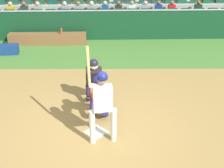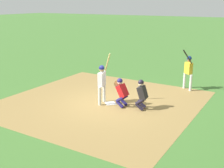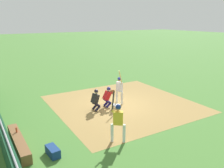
{
  "view_description": "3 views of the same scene",
  "coord_description": "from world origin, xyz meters",
  "views": [
    {
      "loc": [
        -0.19,
        6.61,
        4.64
      ],
      "look_at": [
        -0.4,
        -0.72,
        0.93
      ],
      "focal_mm": 53.9,
      "sensor_mm": 36.0,
      "label": 1
    },
    {
      "loc": [
        -10.41,
        -6.03,
        4.38
      ],
      "look_at": [
        -0.24,
        -0.22,
        1.01
      ],
      "focal_mm": 45.83,
      "sensor_mm": 36.0,
      "label": 2
    },
    {
      "loc": [
        11.47,
        -7.44,
        5.23
      ],
      "look_at": [
        -0.42,
        -0.05,
        1.29
      ],
      "focal_mm": 37.24,
      "sensor_mm": 36.0,
      "label": 3
    }
  ],
  "objects": [
    {
      "name": "ground_plane",
      "position": [
        0.0,
        0.0,
        0.0
      ],
      "size": [
        160.0,
        160.0,
        0.0
      ],
      "primitive_type": "plane",
      "color": "#457832"
    },
    {
      "name": "infield_dirt_patch",
      "position": [
        0.0,
        0.5,
        0.0
      ],
      "size": [
        8.47,
        8.53,
        0.01
      ],
      "primitive_type": "cube",
      "rotation": [
        0.0,
        0.0,
        -0.02
      ],
      "color": "#9D7C45",
      "rests_on": "ground_plane"
    },
    {
      "name": "home_plate_marker",
      "position": [
        0.0,
        0.0,
        0.02
      ],
      "size": [
        0.62,
        0.62,
        0.02
      ],
      "primitive_type": "cube",
      "rotation": [
        0.0,
        0.0,
        0.79
      ],
      "color": "white",
      "rests_on": "infield_dirt_patch"
    },
    {
      "name": "batter_at_plate",
      "position": [
        -0.15,
        0.34,
        1.08
      ],
      "size": [
        0.65,
        0.41,
        2.24
      ],
      "color": "silver",
      "rests_on": "ground_plane"
    },
    {
      "name": "catcher_crouching",
      "position": [
        -0.06,
        -0.58,
        0.71
      ],
      "size": [
        0.48,
        0.71,
        1.27
      ],
      "color": "navy",
      "rests_on": "ground_plane"
    },
    {
      "name": "home_plate_umpire",
      "position": [
        0.06,
        -1.47,
        0.71
      ],
      "size": [
        0.49,
        0.49,
        1.31
      ],
      "color": "black",
      "rests_on": "ground_plane"
    },
    {
      "name": "on_deck_batter",
      "position": [
        3.81,
        -2.38,
        1.1
      ],
      "size": [
        0.89,
        0.6,
        2.16
      ],
      "color": "silver",
      "rests_on": "ground_plane"
    }
  ]
}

